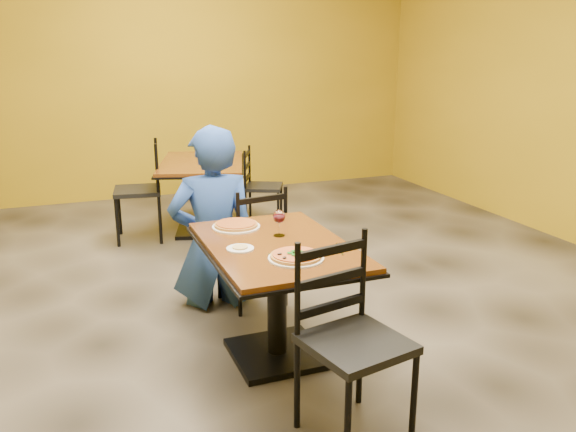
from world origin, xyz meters
name	(u,v)px	position (x,y,z in m)	size (l,w,h in m)	color
floor	(253,323)	(0.00, 0.00, 0.00)	(7.00, 8.00, 0.01)	black
wall_back	(152,78)	(0.00, 4.00, 1.50)	(7.00, 0.01, 3.00)	#A78312
table_main	(277,274)	(0.00, -0.50, 0.56)	(0.83, 1.23, 0.75)	brown
table_second	(203,180)	(0.19, 2.23, 0.56)	(1.17, 1.44, 0.75)	brown
chair_main_near	(356,345)	(0.09, -1.37, 0.50)	(0.45, 0.45, 1.00)	black
chair_main_far	(251,244)	(0.11, 0.36, 0.46)	(0.41, 0.41, 0.92)	black
chair_second_left	(137,191)	(-0.47, 2.23, 0.49)	(0.45, 0.45, 0.99)	black
chair_second_right	(264,187)	(0.85, 2.23, 0.42)	(0.38, 0.38, 0.85)	black
diner	(213,216)	(-0.15, 0.46, 0.67)	(0.66, 0.43, 1.35)	navy
plate_main	(296,258)	(0.01, -0.79, 0.76)	(0.31, 0.31, 0.01)	white
pizza_main	(296,255)	(0.01, -0.79, 0.77)	(0.28, 0.28, 0.02)	maroon
plate_far	(236,227)	(-0.13, -0.10, 0.76)	(0.31, 0.31, 0.01)	white
pizza_far	(236,224)	(-0.13, -0.10, 0.77)	(0.28, 0.28, 0.02)	#B16D22
side_plate	(240,249)	(-0.23, -0.53, 0.76)	(0.16, 0.16, 0.01)	white
dip	(240,247)	(-0.23, -0.53, 0.76)	(0.09, 0.09, 0.01)	tan
wine_glass	(279,222)	(0.06, -0.37, 0.84)	(0.08, 0.08, 0.18)	white
fork	(271,259)	(-0.12, -0.75, 0.75)	(0.01, 0.19, 0.00)	silver
knife	(340,249)	(0.30, -0.74, 0.75)	(0.01, 0.21, 0.00)	silver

